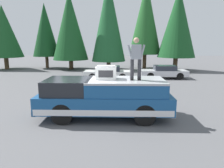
% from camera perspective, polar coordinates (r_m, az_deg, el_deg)
% --- Properties ---
extents(ground_plane, '(90.00, 90.00, 0.00)m').
position_cam_1_polar(ground_plane, '(9.18, -6.73, -8.84)').
color(ground_plane, '#565659').
extents(pickup_truck, '(2.01, 5.54, 1.65)m').
position_cam_1_polar(pickup_truck, '(8.82, -2.00, -3.66)').
color(pickup_truck, navy).
rests_on(pickup_truck, ground).
extents(compressor_unit, '(0.65, 0.84, 0.56)m').
position_cam_1_polar(compressor_unit, '(8.66, -1.62, 3.19)').
color(compressor_unit, white).
rests_on(compressor_unit, pickup_truck).
extents(person_on_truck_bed, '(0.29, 0.72, 1.69)m').
position_cam_1_polar(person_on_truck_bed, '(8.44, 6.57, 7.17)').
color(person_on_truck_bed, '#333338').
rests_on(person_on_truck_bed, pickup_truck).
extents(parked_car_silver, '(1.64, 4.10, 1.16)m').
position_cam_1_polar(parked_car_silver, '(19.33, 13.98, 3.24)').
color(parked_car_silver, silver).
rests_on(parked_car_silver, ground).
extents(parked_car_white, '(1.64, 4.10, 1.16)m').
position_cam_1_polar(parked_car_white, '(18.30, -1.09, 3.14)').
color(parked_car_white, white).
rests_on(parked_car_white, ground).
extents(conifer_far_left, '(4.21, 4.21, 9.22)m').
position_cam_1_polar(conifer_far_left, '(25.32, 17.52, 15.71)').
color(conifer_far_left, '#4C3826').
rests_on(conifer_far_left, ground).
extents(conifer_left, '(3.89, 3.89, 10.44)m').
position_cam_1_polar(conifer_left, '(26.63, 9.21, 17.42)').
color(conifer_left, '#4C3826').
rests_on(conifer_left, ground).
extents(conifer_center_left, '(3.96, 3.96, 10.50)m').
position_cam_1_polar(conifer_center_left, '(25.03, -0.98, 17.16)').
color(conifer_center_left, '#4C3826').
rests_on(conifer_center_left, ground).
extents(conifer_center_right, '(4.21, 4.21, 9.04)m').
position_cam_1_polar(conifer_center_right, '(25.92, -11.49, 15.27)').
color(conifer_center_right, '#4C3826').
rests_on(conifer_center_right, ground).
extents(conifer_right, '(3.24, 3.24, 7.91)m').
position_cam_1_polar(conifer_right, '(27.80, -17.82, 13.85)').
color(conifer_right, '#4C3826').
rests_on(conifer_right, ground).
extents(conifer_far_right, '(4.18, 4.18, 7.51)m').
position_cam_1_polar(conifer_far_right, '(28.47, -27.56, 12.62)').
color(conifer_far_right, '#4C3826').
rests_on(conifer_far_right, ground).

